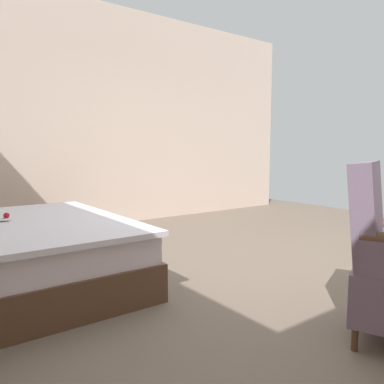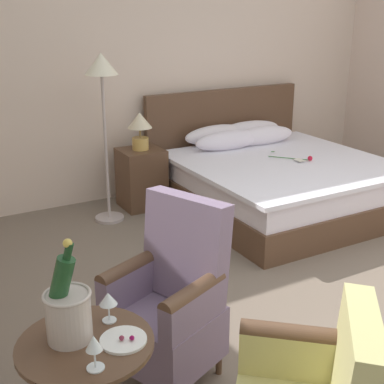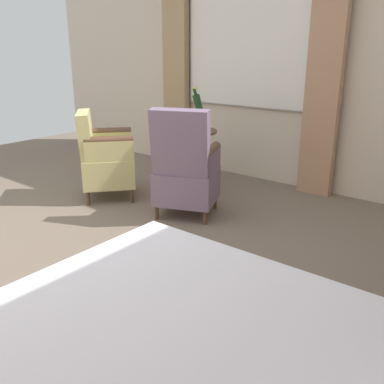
{
  "view_description": "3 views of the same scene",
  "coord_description": "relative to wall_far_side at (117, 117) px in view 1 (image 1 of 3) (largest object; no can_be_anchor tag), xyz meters",
  "views": [
    {
      "loc": [
        -2.31,
        2.45,
        1.08
      ],
      "look_at": [
        -0.31,
        0.98,
        0.81
      ],
      "focal_mm": 35.0,
      "sensor_mm": 36.0,
      "label": 1
    },
    {
      "loc": [
        -2.49,
        -1.98,
        2.0
      ],
      "look_at": [
        -0.88,
        0.87,
        0.85
      ],
      "focal_mm": 50.0,
      "sensor_mm": 36.0,
      "label": 2
    },
    {
      "loc": [
        1.57,
        2.72,
        1.52
      ],
      "look_at": [
        -0.4,
        1.15,
        0.66
      ],
      "focal_mm": 40.0,
      "sensor_mm": 36.0,
      "label": 3
    }
  ],
  "objects": [
    {
      "name": "wall_far_side",
      "position": [
        0.0,
        0.0,
        0.0
      ],
      "size": [
        0.12,
        6.61,
        3.17
      ],
      "color": "beige",
      "rests_on": "ground"
    },
    {
      "name": "ground_plane",
      "position": [
        -2.9,
        0.0,
        -1.59
      ],
      "size": [
        7.99,
        7.99,
        0.0
      ],
      "primitive_type": "plane",
      "color": "#746456"
    }
  ]
}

